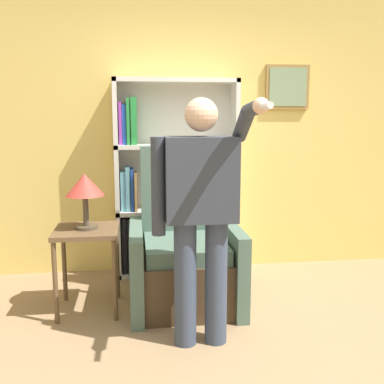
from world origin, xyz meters
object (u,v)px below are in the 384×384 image
armchair (184,256)px  person_standing (201,207)px  table_lamp (85,187)px  side_table (87,242)px  bookcase (165,185)px

armchair → person_standing: size_ratio=0.78×
table_lamp → person_standing: bearing=-38.6°
person_standing → side_table: bearing=141.4°
armchair → table_lamp: size_ratio=2.97×
person_standing → side_table: (-0.80, 0.64, -0.39)m
person_standing → bookcase: bearing=95.5°
bookcase → table_lamp: bearing=-130.2°
armchair → bookcase: bearing=98.2°
bookcase → armchair: size_ratio=1.46×
table_lamp → bookcase: bearing=49.8°
person_standing → table_lamp: 1.03m
bookcase → side_table: (-0.67, -0.79, -0.32)m
side_table → table_lamp: bearing=0.0°
bookcase → person_standing: 1.44m
armchair → side_table: armchair is taller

